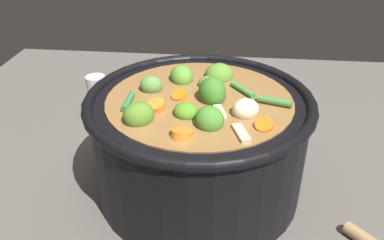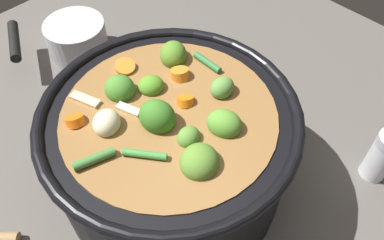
{
  "view_description": "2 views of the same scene",
  "coord_description": "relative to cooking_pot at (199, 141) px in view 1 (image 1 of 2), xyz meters",
  "views": [
    {
      "loc": [
        0.04,
        -0.48,
        0.4
      ],
      "look_at": [
        -0.01,
        -0.02,
        0.13
      ],
      "focal_mm": 37.36,
      "sensor_mm": 36.0,
      "label": 1
    },
    {
      "loc": [
        0.19,
        0.23,
        0.51
      ],
      "look_at": [
        -0.02,
        0.02,
        0.14
      ],
      "focal_mm": 37.43,
      "sensor_mm": 36.0,
      "label": 2
    }
  ],
  "objects": [
    {
      "name": "ground_plane",
      "position": [
        0.0,
        0.0,
        -0.08
      ],
      "size": [
        1.1,
        1.1,
        0.0
      ],
      "primitive_type": "plane",
      "color": "#514C47"
    },
    {
      "name": "salt_shaker",
      "position": [
        -0.22,
        0.2,
        -0.04
      ],
      "size": [
        0.04,
        0.04,
        0.09
      ],
      "color": "silver",
      "rests_on": "ground_plane"
    },
    {
      "name": "cooking_pot",
      "position": [
        0.0,
        0.0,
        0.0
      ],
      "size": [
        0.32,
        0.32,
        0.18
      ],
      "color": "black",
      "rests_on": "ground_plane"
    }
  ]
}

